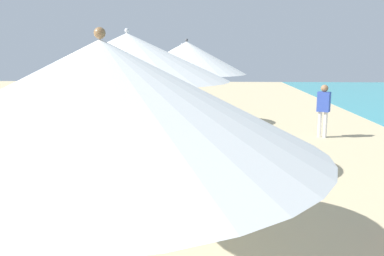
# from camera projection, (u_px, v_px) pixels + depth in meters

# --- Properties ---
(umbrella_third) EXTENTS (2.37, 2.37, 2.69)m
(umbrella_third) POSITION_uv_depth(u_px,v_px,m) (102.00, 98.00, 2.15)
(umbrella_third) COLOR olive
(umbrella_third) RESTS_ON ground
(umbrella_fourth) EXTENTS (2.60, 2.60, 2.86)m
(umbrella_fourth) POSITION_uv_depth(u_px,v_px,m) (128.00, 57.00, 5.20)
(umbrella_fourth) COLOR silver
(umbrella_fourth) RESTS_ON ground
(lounger_fourth_shoreside) EXTENTS (1.53, 0.61, 0.57)m
(lounger_fourth_shoreside) POSITION_uv_depth(u_px,v_px,m) (176.00, 194.00, 6.74)
(lounger_fourth_shoreside) COLOR blue
(lounger_fourth_shoreside) RESTS_ON ground
(umbrella_fifth) EXTENTS (2.46, 2.46, 2.84)m
(umbrella_fifth) POSITION_uv_depth(u_px,v_px,m) (187.00, 58.00, 8.51)
(umbrella_fifth) COLOR #4C4C51
(umbrella_fifth) RESTS_ON ground
(lounger_fifth_shoreside) EXTENTS (1.43, 0.84, 0.64)m
(lounger_fifth_shoreside) POSITION_uv_depth(u_px,v_px,m) (219.00, 148.00, 9.85)
(lounger_fifth_shoreside) COLOR #4CA572
(lounger_fifth_shoreside) RESTS_ON ground
(lounger_fifth_inland) EXTENTS (1.56, 0.93, 0.54)m
(lounger_fifth_inland) POSITION_uv_depth(u_px,v_px,m) (218.00, 175.00, 7.68)
(lounger_fifth_inland) COLOR #4CA572
(lounger_fifth_inland) RESTS_ON ground
(umbrella_sixth) EXTENTS (2.15, 2.15, 2.81)m
(umbrella_sixth) POSITION_uv_depth(u_px,v_px,m) (182.00, 56.00, 11.49)
(umbrella_sixth) COLOR silver
(umbrella_sixth) RESTS_ON ground
(lounger_sixth_shoreside) EXTENTS (1.33, 0.88, 0.56)m
(lounger_sixth_shoreside) POSITION_uv_depth(u_px,v_px,m) (219.00, 126.00, 12.94)
(lounger_sixth_shoreside) COLOR #4CA572
(lounger_sixth_shoreside) RESTS_ON ground
(lounger_sixth_inland) EXTENTS (1.39, 0.92, 0.59)m
(lounger_sixth_inland) POSITION_uv_depth(u_px,v_px,m) (207.00, 142.00, 10.70)
(lounger_sixth_inland) COLOR #4CA572
(lounger_sixth_inland) RESTS_ON ground
(umbrella_farthest) EXTENTS (2.08, 2.08, 2.47)m
(umbrella_farthest) POSITION_uv_depth(u_px,v_px,m) (192.00, 63.00, 14.59)
(umbrella_farthest) COLOR olive
(umbrella_farthest) RESTS_ON ground
(lounger_farthest_shoreside) EXTENTS (1.50, 0.67, 0.60)m
(lounger_farthest_shoreside) POSITION_uv_depth(u_px,v_px,m) (222.00, 110.00, 16.11)
(lounger_farthest_shoreside) COLOR #4CA572
(lounger_farthest_shoreside) RESTS_ON ground
(lounger_farthest_inland) EXTENTS (1.58, 0.86, 0.53)m
(lounger_farthest_inland) POSITION_uv_depth(u_px,v_px,m) (217.00, 121.00, 13.85)
(lounger_farthest_inland) COLOR white
(lounger_farthest_inland) RESTS_ON ground
(person_walking_mid) EXTENTS (0.42, 0.37, 1.61)m
(person_walking_mid) POSITION_uv_depth(u_px,v_px,m) (324.00, 106.00, 12.40)
(person_walking_mid) COLOR silver
(person_walking_mid) RESTS_ON ground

